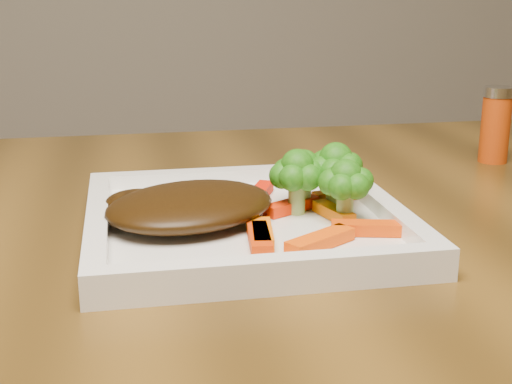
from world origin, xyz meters
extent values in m
cube|color=white|center=(-0.33, -0.05, 0.76)|extent=(0.27, 0.27, 0.01)
ellipsoid|color=#321E07|center=(-0.37, -0.04, 0.78)|extent=(0.19, 0.17, 0.03)
cube|color=#FB4D04|center=(-0.28, -0.12, 0.77)|extent=(0.06, 0.05, 0.01)
cube|color=#E33F03|center=(-0.23, -0.10, 0.77)|extent=(0.07, 0.03, 0.01)
cube|color=red|center=(-0.32, -0.11, 0.77)|extent=(0.02, 0.06, 0.01)
cube|color=#D95D03|center=(-0.23, -0.01, 0.77)|extent=(0.05, 0.02, 0.01)
cube|color=#F11A03|center=(-0.30, 0.02, 0.77)|extent=(0.04, 0.05, 0.01)
cube|color=orange|center=(-0.25, -0.06, 0.77)|extent=(0.03, 0.05, 0.01)
cube|color=#FE2A04|center=(-0.28, -0.03, 0.77)|extent=(0.06, 0.04, 0.01)
cylinder|color=#C13D0A|center=(0.02, 0.15, 0.80)|extent=(0.04, 0.04, 0.09)
cube|color=#FF6B04|center=(-0.32, -0.10, 0.77)|extent=(0.02, 0.06, 0.01)
camera|label=1|loc=(-0.43, -0.63, 0.96)|focal=50.00mm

